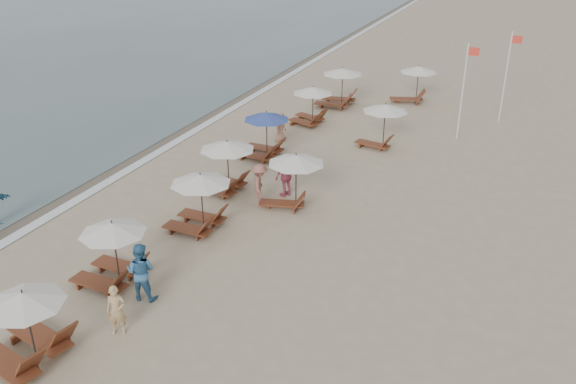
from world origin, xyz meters
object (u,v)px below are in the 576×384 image
at_px(lounger_station_2, 197,201).
at_px(lounger_station_3, 224,164).
at_px(inland_station_2, 413,81).
at_px(inland_station_0, 291,174).
at_px(beachgoer_mid_b, 260,185).
at_px(beachgoer_near, 116,310).
at_px(flag_pole_near, 464,88).
at_px(lounger_station_0, 22,329).
at_px(lounger_station_4, 262,135).
at_px(lounger_station_1, 110,253).
at_px(lounger_station_5, 310,104).
at_px(lounger_station_6, 338,88).
at_px(beachgoer_far_b, 280,127).
at_px(beachgoer_far_a, 286,175).
at_px(beachgoer_mid_a, 141,272).
at_px(inland_station_1, 381,119).

relative_size(lounger_station_2, lounger_station_3, 1.00).
bearing_deg(inland_station_2, inland_station_0, -94.26).
bearing_deg(beachgoer_mid_b, beachgoer_near, 153.61).
height_order(beachgoer_mid_b, flag_pole_near, flag_pole_near).
xyz_separation_m(lounger_station_0, inland_station_0, (2.89, 10.97, 0.50)).
distance_m(lounger_station_3, lounger_station_4, 4.10).
relative_size(beachgoer_near, flag_pole_near, 0.31).
height_order(lounger_station_2, inland_station_0, lounger_station_2).
xyz_separation_m(lounger_station_2, beachgoer_near, (1.08, -6.13, -0.39)).
bearing_deg(inland_station_2, lounger_station_1, -100.58).
height_order(lounger_station_2, lounger_station_5, lounger_station_2).
relative_size(lounger_station_6, beachgoer_near, 1.81).
bearing_deg(lounger_station_1, beachgoer_far_b, 91.28).
xyz_separation_m(lounger_station_1, lounger_station_4, (-0.22, 11.54, 0.07)).
distance_m(inland_station_0, beachgoer_far_a, 1.25).
height_order(lounger_station_2, flag_pole_near, flag_pole_near).
height_order(lounger_station_0, lounger_station_4, lounger_station_4).
distance_m(inland_station_0, inland_station_2, 16.15).
xyz_separation_m(beachgoer_mid_b, flag_pole_near, (6.04, 10.99, 1.83)).
bearing_deg(beachgoer_far_a, beachgoer_mid_b, -0.61).
height_order(lounger_station_6, flag_pole_near, flag_pole_near).
distance_m(lounger_station_5, inland_station_2, 7.56).
bearing_deg(lounger_station_2, lounger_station_4, 96.89).
bearing_deg(lounger_station_2, lounger_station_6, 91.03).
xyz_separation_m(beachgoer_mid_a, flag_pole_near, (6.57, 18.13, 1.78)).
bearing_deg(lounger_station_4, beachgoer_near, -81.69).
bearing_deg(lounger_station_0, lounger_station_3, 91.36).
relative_size(lounger_station_0, lounger_station_4, 1.06).
xyz_separation_m(lounger_station_3, beachgoer_far_a, (2.54, 0.60, -0.31)).
bearing_deg(beachgoer_mid_a, inland_station_1, -112.89).
bearing_deg(inland_station_0, lounger_station_0, -104.75).
bearing_deg(lounger_station_1, lounger_station_3, 90.18).
relative_size(beachgoer_near, beachgoer_mid_a, 0.81).
distance_m(lounger_station_0, beachgoer_near, 2.40).
bearing_deg(beachgoer_mid_b, lounger_station_5, -14.95).
height_order(beachgoer_far_a, beachgoer_far_b, beachgoer_far_a).
relative_size(lounger_station_1, inland_station_1, 0.96).
xyz_separation_m(beachgoer_far_a, flag_pole_near, (5.44, 9.76, 1.79)).
height_order(lounger_station_5, beachgoer_near, lounger_station_5).
relative_size(lounger_station_1, beachgoer_far_a, 1.33).
xyz_separation_m(lounger_station_5, inland_station_2, (4.30, 6.22, 0.23)).
bearing_deg(inland_station_2, lounger_station_0, -98.59).
relative_size(inland_station_1, inland_station_2, 0.92).
relative_size(lounger_station_3, beachgoer_far_a, 1.35).
height_order(beachgoer_near, beachgoer_mid_a, beachgoer_mid_a).
relative_size(beachgoer_mid_b, flag_pole_near, 0.36).
relative_size(beachgoer_far_a, beachgoer_far_b, 1.19).
distance_m(lounger_station_0, inland_station_1, 19.31).
xyz_separation_m(lounger_station_3, beachgoer_mid_a, (1.41, -7.78, -0.29)).
bearing_deg(lounger_station_1, flag_pole_near, 65.91).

